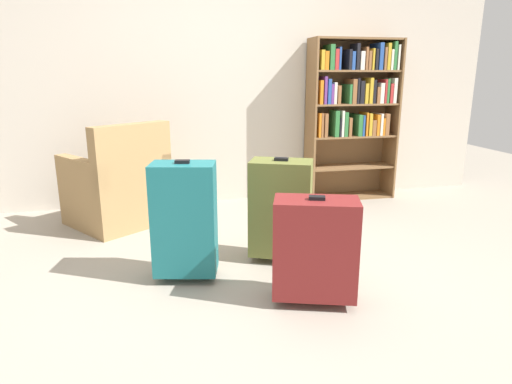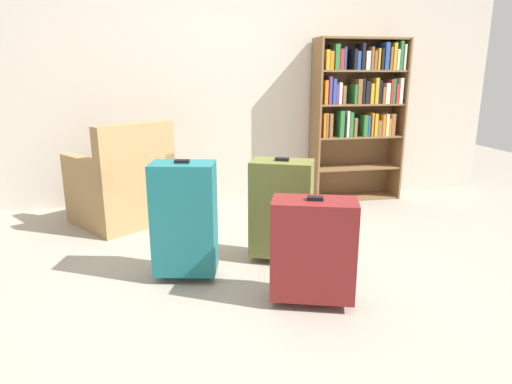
{
  "view_description": "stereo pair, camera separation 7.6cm",
  "coord_description": "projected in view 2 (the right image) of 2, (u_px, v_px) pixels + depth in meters",
  "views": [
    {
      "loc": [
        -0.6,
        -2.44,
        1.29
      ],
      "look_at": [
        0.01,
        0.26,
        0.55
      ],
      "focal_mm": 31.16,
      "sensor_mm": 36.0,
      "label": 1
    },
    {
      "loc": [
        -0.53,
        -2.46,
        1.29
      ],
      "look_at": [
        0.01,
        0.26,
        0.55
      ],
      "focal_mm": 31.16,
      "sensor_mm": 36.0,
      "label": 2
    }
  ],
  "objects": [
    {
      "name": "bookshelf",
      "position": [
        358.0,
        106.0,
        4.54
      ],
      "size": [
        0.92,
        0.31,
        1.63
      ],
      "color": "brown",
      "rests_on": "ground"
    },
    {
      "name": "back_wall",
      "position": [
        220.0,
        72.0,
        4.4
      ],
      "size": [
        5.86,
        0.1,
        2.6
      ],
      "primitive_type": "cube",
      "color": "beige",
      "rests_on": "ground"
    },
    {
      "name": "ground_plane",
      "position": [
        263.0,
        288.0,
        2.76
      ],
      "size": [
        10.25,
        10.25,
        0.0
      ],
      "primitive_type": "plane",
      "color": "#9E9384"
    },
    {
      "name": "suitcase_teal",
      "position": [
        185.0,
        218.0,
        2.8
      ],
      "size": [
        0.44,
        0.32,
        0.78
      ],
      "color": "#19666B",
      "rests_on": "ground"
    },
    {
      "name": "suitcase_olive",
      "position": [
        281.0,
        208.0,
        3.09
      ],
      "size": [
        0.48,
        0.4,
        0.74
      ],
      "color": "brown",
      "rests_on": "ground"
    },
    {
      "name": "mug",
      "position": [
        188.0,
        211.0,
        4.16
      ],
      "size": [
        0.12,
        0.08,
        0.1
      ],
      "color": "red",
      "rests_on": "ground"
    },
    {
      "name": "armchair",
      "position": [
        123.0,
        188.0,
        3.9
      ],
      "size": [
        0.98,
        0.98,
        0.9
      ],
      "color": "#9E7A4C",
      "rests_on": "ground"
    },
    {
      "name": "suitcase_dark_red",
      "position": [
        313.0,
        249.0,
        2.5
      ],
      "size": [
        0.52,
        0.38,
        0.64
      ],
      "color": "maroon",
      "rests_on": "ground"
    }
  ]
}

